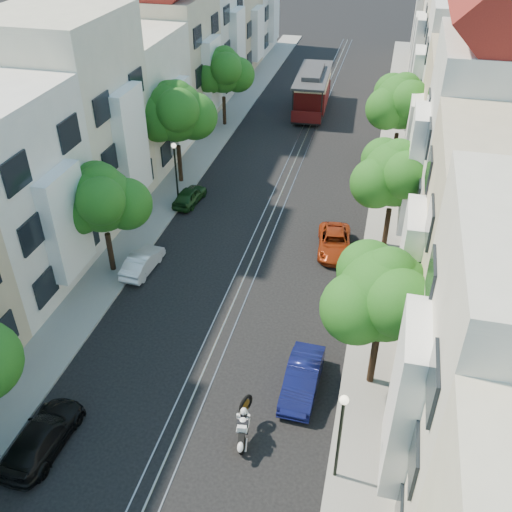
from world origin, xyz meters
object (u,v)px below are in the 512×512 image
Objects in this scene: parked_car_w_near at (42,436)px; parked_car_w_far at (190,196)px; parked_car_e_mid at (302,378)px; tree_w_c at (176,113)px; parked_car_e_far at (334,242)px; tree_w_d at (224,72)px; tree_e_c at (395,176)px; lamp_east at (341,426)px; tree_w_b at (102,201)px; sportbike_rider at (243,424)px; tree_e_b at (385,297)px; lamp_west at (175,164)px; tree_e_d at (402,103)px; parked_car_w_mid at (142,262)px; cable_car at (313,89)px.

parked_car_w_near reaches higher than parked_car_w_far.
parked_car_w_far is (-10.00, 14.37, -0.09)m from parked_car_e_mid.
parked_car_e_far is at bearing -28.00° from tree_w_c.
parked_car_w_near is (2.44, -33.30, -4.00)m from tree_w_d.
tree_e_c is 1.57× the size of lamp_east.
tree_e_c is 1.04× the size of tree_w_b.
parked_car_e_mid is (11.54, -6.08, -3.76)m from tree_w_b.
tree_e_b is at bearing 33.99° from sportbike_rider.
tree_e_d is at bearing 33.50° from lamp_west.
parked_car_e_mid is (10.70, -14.10, -2.20)m from lamp_west.
tree_e_b is 1.61× the size of lamp_west.
parked_car_e_far reaches higher than parked_car_w_far.
tree_e_c is at bearing -152.96° from parked_car_w_mid.
tree_e_c is 2.00× the size of parked_car_w_far.
tree_w_d is at bearing -82.25° from parked_car_w_mid.
parked_car_e_mid is at bearing -148.73° from parked_car_w_near.
tree_e_d reaches higher than lamp_west.
sportbike_rider is at bearing -118.81° from parked_car_e_mid.
parked_car_e_mid is at bearing -27.78° from tree_w_b.
parked_car_w_far is (-11.90, 18.27, -2.29)m from lamp_east.
sportbike_rider is 0.65× the size of parked_car_w_far.
tree_w_b is at bearing -90.00° from tree_w_c.
lamp_west is at bearing -109.21° from cable_car.
parked_car_w_mid is at bearing -103.24° from cable_car.
cable_car is (-7.76, 21.35, -2.59)m from tree_e_c.
lamp_west is 7.95m from parked_car_w_mid.
parked_car_w_far is at bearing -83.59° from tree_w_d.
lamp_west is at bearing -83.83° from parked_car_w_near.
tree_e_c is 0.73× the size of cable_car.
tree_e_d is 21.40m from parked_car_w_mid.
parked_car_e_mid is 0.94× the size of parked_car_w_near.
tree_e_d is 3.23× the size of sportbike_rider.
parked_car_e_far is at bearing 75.08° from sportbike_rider.
parked_car_e_mid is at bearing -97.07° from parked_car_e_far.
parked_car_e_far is 1.25× the size of parked_car_w_far.
tree_w_c is at bearing -54.67° from parked_car_w_far.
tree_e_c is 16.25m from sportbike_rider.
tree_w_b reaches higher than parked_car_e_far.
sportbike_rider is at bearing 134.40° from parked_car_w_mid.
lamp_west is (-13.56, -8.98, -2.02)m from tree_e_d.
tree_e_d is 31.01m from parked_car_w_near.
lamp_east is at bearing 142.47° from parked_car_w_mid.
parked_car_w_mid is at bearing 157.06° from tree_e_b.
parked_car_e_mid is at bearing 52.19° from sportbike_rider.
parked_car_e_far is at bearing -152.47° from parked_car_w_mid.
cable_car is at bearing -94.76° from parked_car_w_near.
tree_w_d reaches higher than lamp_east.
parked_car_e_far is at bearing -158.36° from tree_e_c.
cable_car is at bearing -99.24° from parked_car_w_far.
sportbike_rider is 7.65m from parked_car_w_near.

